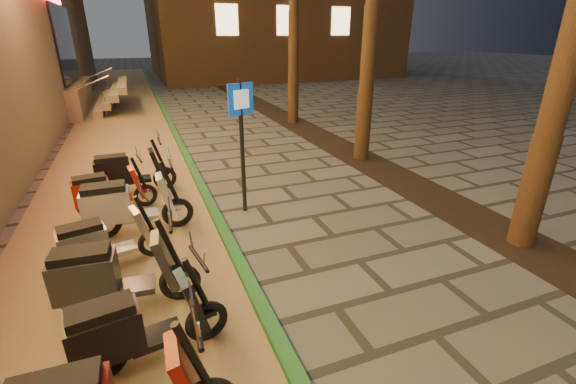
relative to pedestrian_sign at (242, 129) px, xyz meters
name	(u,v)px	position (x,y,z in m)	size (l,w,h in m)	color
parking_strip	(121,153)	(-2.30, 5.11, -1.62)	(3.40, 60.00, 0.01)	#8C7251
green_curb	(181,146)	(-0.60, 5.11, -1.57)	(0.18, 60.00, 0.10)	#25632C
planting_strip	(406,182)	(3.90, 0.11, -1.61)	(1.20, 40.00, 0.02)	black
pedestrian_sign	(242,129)	(0.00, 0.00, 0.00)	(0.51, 0.25, 2.50)	black
scooter_6	(133,329)	(-2.06, -3.28, -1.14)	(1.59, 0.66, 1.12)	black
scooter_7	(109,276)	(-2.30, -2.26, -1.10)	(1.69, 0.60, 1.19)	black
scooter_8	(101,243)	(-2.45, -1.24, -1.17)	(1.49, 0.71, 1.05)	black
scooter_9	(124,206)	(-2.13, -0.21, -1.08)	(1.76, 0.62, 1.24)	black
scooter_10	(105,192)	(-2.48, 0.82, -1.17)	(1.49, 0.62, 1.05)	black
scooter_11	(126,172)	(-2.11, 1.76, -1.12)	(1.62, 0.57, 1.14)	black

